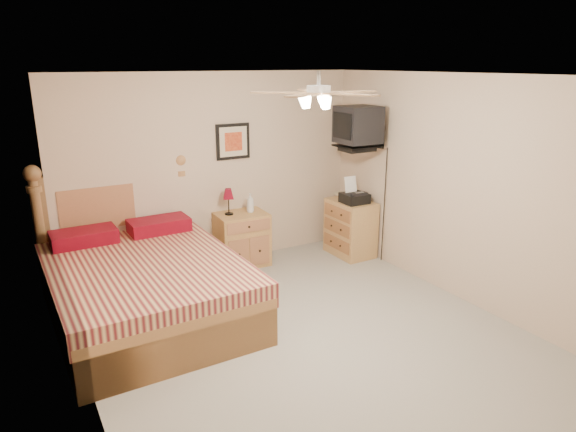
% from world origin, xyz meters
% --- Properties ---
extents(floor, '(4.50, 4.50, 0.00)m').
position_xyz_m(floor, '(0.00, 0.00, 0.00)').
color(floor, gray).
rests_on(floor, ground).
extents(ceiling, '(4.00, 4.50, 0.04)m').
position_xyz_m(ceiling, '(0.00, 0.00, 2.50)').
color(ceiling, white).
rests_on(ceiling, ground).
extents(wall_back, '(4.00, 0.04, 2.50)m').
position_xyz_m(wall_back, '(0.00, 2.25, 1.25)').
color(wall_back, '#C2A88E').
rests_on(wall_back, ground).
extents(wall_front, '(4.00, 0.04, 2.50)m').
position_xyz_m(wall_front, '(0.00, -2.25, 1.25)').
color(wall_front, '#C2A88E').
rests_on(wall_front, ground).
extents(wall_left, '(0.04, 4.50, 2.50)m').
position_xyz_m(wall_left, '(-2.00, 0.00, 1.25)').
color(wall_left, '#C2A88E').
rests_on(wall_left, ground).
extents(wall_right, '(0.04, 4.50, 2.50)m').
position_xyz_m(wall_right, '(2.00, 0.00, 1.25)').
color(wall_right, '#C2A88E').
rests_on(wall_right, ground).
extents(bed, '(1.85, 2.40, 1.54)m').
position_xyz_m(bed, '(-1.25, 1.12, 0.77)').
color(bed, '#AA6E42').
rests_on(bed, ground).
extents(nightstand, '(0.67, 0.52, 0.71)m').
position_xyz_m(nightstand, '(0.26, 2.00, 0.35)').
color(nightstand, '#9E6839').
rests_on(nightstand, ground).
extents(table_lamp, '(0.25, 0.25, 0.34)m').
position_xyz_m(table_lamp, '(0.10, 2.05, 0.88)').
color(table_lamp, '#630212').
rests_on(table_lamp, nightstand).
extents(lotion_bottle, '(0.12, 0.12, 0.26)m').
position_xyz_m(lotion_bottle, '(0.39, 2.00, 0.84)').
color(lotion_bottle, silver).
rests_on(lotion_bottle, nightstand).
extents(framed_picture, '(0.46, 0.04, 0.46)m').
position_xyz_m(framed_picture, '(0.27, 2.23, 1.62)').
color(framed_picture, black).
rests_on(framed_picture, wall_back).
extents(dresser, '(0.47, 0.67, 0.78)m').
position_xyz_m(dresser, '(1.73, 1.59, 0.39)').
color(dresser, '#A27646').
rests_on(dresser, ground).
extents(fax_machine, '(0.33, 0.35, 0.35)m').
position_xyz_m(fax_machine, '(1.70, 1.49, 0.95)').
color(fax_machine, black).
rests_on(fax_machine, dresser).
extents(magazine_lower, '(0.23, 0.30, 0.03)m').
position_xyz_m(magazine_lower, '(1.69, 1.81, 0.79)').
color(magazine_lower, '#B3A590').
rests_on(magazine_lower, dresser).
extents(magazine_upper, '(0.28, 0.31, 0.02)m').
position_xyz_m(magazine_upper, '(1.72, 1.82, 0.82)').
color(magazine_upper, tan).
rests_on(magazine_upper, magazine_lower).
extents(wall_tv, '(0.56, 0.46, 0.58)m').
position_xyz_m(wall_tv, '(1.75, 1.34, 1.81)').
color(wall_tv, black).
rests_on(wall_tv, wall_right).
extents(ceiling_fan, '(1.14, 1.14, 0.28)m').
position_xyz_m(ceiling_fan, '(0.00, -0.20, 2.36)').
color(ceiling_fan, white).
rests_on(ceiling_fan, ceiling).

